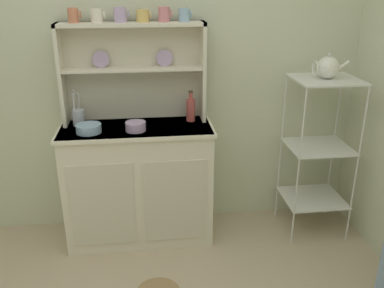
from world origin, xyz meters
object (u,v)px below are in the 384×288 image
object	(u,v)px
utensil_jar	(78,117)
porcelain_teapot	(328,67)
hutch_cabinet	(139,182)
bakers_rack	(319,142)
jam_bottle	(191,109)
bowl_mixing_large	(89,128)
hutch_shelf_unit	(133,64)
cup_terracotta_0	(73,15)

from	to	relation	value
utensil_jar	porcelain_teapot	bearing A→B (deg)	-4.57
utensil_jar	hutch_cabinet	bearing A→B (deg)	-11.62
bakers_rack	jam_bottle	distance (m)	0.94
utensil_jar	bowl_mixing_large	bearing A→B (deg)	-61.96
bowl_mixing_large	porcelain_teapot	size ratio (longest dim) A/B	0.68
hutch_cabinet	hutch_shelf_unit	xyz separation A→B (m)	(-0.00, 0.16, 0.80)
cup_terracotta_0	porcelain_teapot	size ratio (longest dim) A/B	0.38
bowl_mixing_large	jam_bottle	xyz separation A→B (m)	(0.68, 0.16, 0.06)
cup_terracotta_0	bowl_mixing_large	distance (m)	0.71
bakers_rack	utensil_jar	size ratio (longest dim) A/B	4.64
bowl_mixing_large	bakers_rack	bearing A→B (deg)	0.70
cup_terracotta_0	utensil_jar	distance (m)	0.66
hutch_shelf_unit	bowl_mixing_large	xyz separation A→B (m)	(-0.30, -0.24, -0.36)
hutch_cabinet	bowl_mixing_large	size ratio (longest dim) A/B	6.38
hutch_cabinet	bakers_rack	world-z (taller)	bakers_rack
bowl_mixing_large	jam_bottle	bearing A→B (deg)	13.17
jam_bottle	cup_terracotta_0	bearing A→B (deg)	177.20
hutch_shelf_unit	bowl_mixing_large	distance (m)	0.53
bakers_rack	hutch_cabinet	bearing A→B (deg)	177.57
cup_terracotta_0	bowl_mixing_large	bearing A→B (deg)	-74.80
jam_bottle	porcelain_teapot	xyz separation A→B (m)	(0.89, -0.14, 0.30)
jam_bottle	porcelain_teapot	distance (m)	0.95
hutch_shelf_unit	cup_terracotta_0	world-z (taller)	cup_terracotta_0
bakers_rack	jam_bottle	xyz separation A→B (m)	(-0.90, 0.14, 0.23)
utensil_jar	bakers_rack	bearing A→B (deg)	-4.57
hutch_cabinet	porcelain_teapot	distance (m)	1.50
utensil_jar	jam_bottle	bearing A→B (deg)	0.59
bakers_rack	porcelain_teapot	bearing A→B (deg)	180.00
jam_bottle	utensil_jar	size ratio (longest dim) A/B	0.86
bakers_rack	cup_terracotta_0	bearing A→B (deg)	173.83
bakers_rack	utensil_jar	world-z (taller)	bakers_rack
hutch_cabinet	jam_bottle	xyz separation A→B (m)	(0.38, 0.09, 0.50)
jam_bottle	bowl_mixing_large	bearing A→B (deg)	-166.83
porcelain_teapot	hutch_cabinet	bearing A→B (deg)	177.57
hutch_shelf_unit	jam_bottle	size ratio (longest dim) A/B	4.48
cup_terracotta_0	bowl_mixing_large	size ratio (longest dim) A/B	0.56
bakers_rack	porcelain_teapot	xyz separation A→B (m)	(-0.00, 0.00, 0.53)
jam_bottle	porcelain_teapot	size ratio (longest dim) A/B	0.90
jam_bottle	hutch_shelf_unit	bearing A→B (deg)	168.60
hutch_cabinet	hutch_shelf_unit	size ratio (longest dim) A/B	1.07
cup_terracotta_0	utensil_jar	world-z (taller)	cup_terracotta_0
bowl_mixing_large	porcelain_teapot	world-z (taller)	porcelain_teapot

